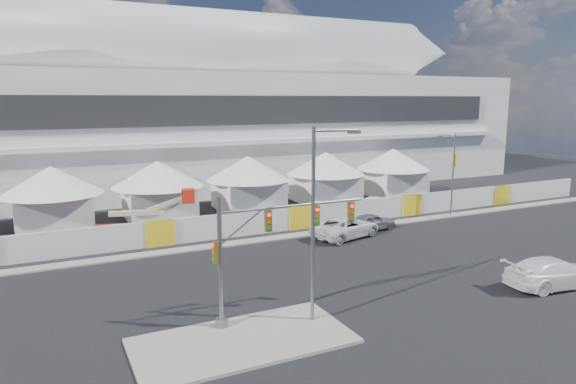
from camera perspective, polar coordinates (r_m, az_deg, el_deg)
name	(u,v)px	position (r m, az deg, el deg)	size (l,w,h in m)	color
ground	(324,298)	(29.55, 3.97, -11.67)	(160.00, 160.00, 0.00)	black
median_island	(243,341)	(24.67, -5.02, -16.13)	(10.00, 5.00, 0.15)	gray
far_curb	(441,217)	(50.71, 16.63, -2.64)	(80.00, 1.20, 0.12)	gray
stadium	(225,111)	(68.98, -7.05, 8.91)	(80.00, 24.80, 21.98)	silver
tent_row	(205,181)	(50.40, -9.21, 1.17)	(53.40, 8.40, 5.40)	white
hoarding_fence	(300,217)	(44.16, 1.35, -2.84)	(70.00, 0.25, 2.00)	silver
scaffold_tower	(466,132)	(84.63, 19.13, 6.33)	(4.40, 4.40, 12.00)	#595B60
sedan_silver	(372,222)	(44.24, 9.28, -3.29)	(4.39, 1.77, 1.49)	#99989C
pickup_curb	(346,227)	(41.71, 6.46, -3.90)	(6.13, 2.83, 1.70)	white
pickup_near	(553,273)	(34.60, 27.41, -7.95)	(6.12, 2.49, 1.78)	white
lot_car_a	(379,203)	(52.72, 10.07, -1.23)	(3.87, 1.35, 1.27)	silver
traffic_mast	(257,250)	(25.33, -3.45, -6.44)	(8.26, 0.63, 6.45)	slate
streetlight_median	(318,211)	(24.91, 3.32, -2.16)	(2.66, 0.27, 9.62)	slate
streetlight_curb	(452,168)	(50.61, 17.74, 2.52)	(2.35, 0.53, 7.94)	slate
boom_lift	(130,227)	(42.52, -17.16, -3.71)	(8.14, 2.82, 4.01)	red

